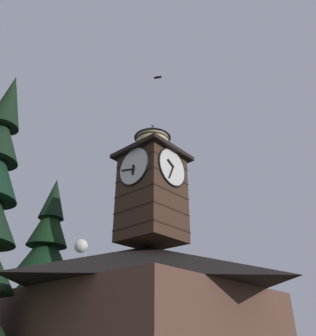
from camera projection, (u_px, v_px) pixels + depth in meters
name	position (u px, v px, depth m)	size (l,w,h in m)	color
building_main	(146.00, 309.00, 17.41)	(11.90, 12.06, 6.87)	brown
clock_tower	(152.00, 185.00, 19.90)	(3.84, 3.84, 8.09)	#422B1E
pine_tree_behind	(41.00, 280.00, 20.48)	(5.42, 5.42, 12.39)	#473323
moon	(81.00, 246.00, 47.88)	(2.00, 2.00, 2.00)	silver
flying_bird_high	(158.00, 77.00, 23.93)	(0.41, 0.57, 0.14)	black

